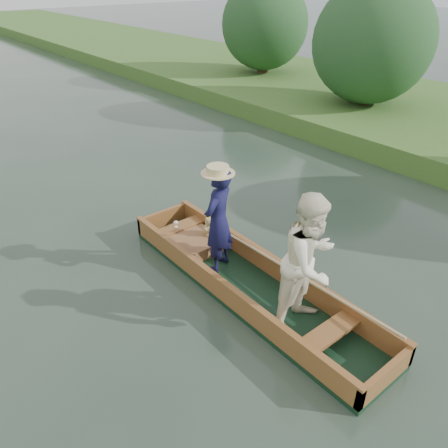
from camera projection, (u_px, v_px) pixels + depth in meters
ground at (248, 290)px, 6.96m from camera, size 120.00×120.00×0.00m
trees_far at (55, 53)px, 11.33m from camera, size 22.91×13.19×4.56m
punt at (266, 258)px, 6.39m from camera, size 1.20×5.00×2.08m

